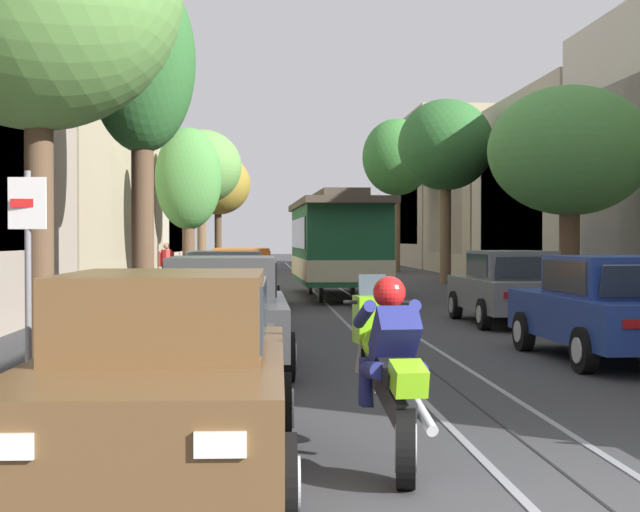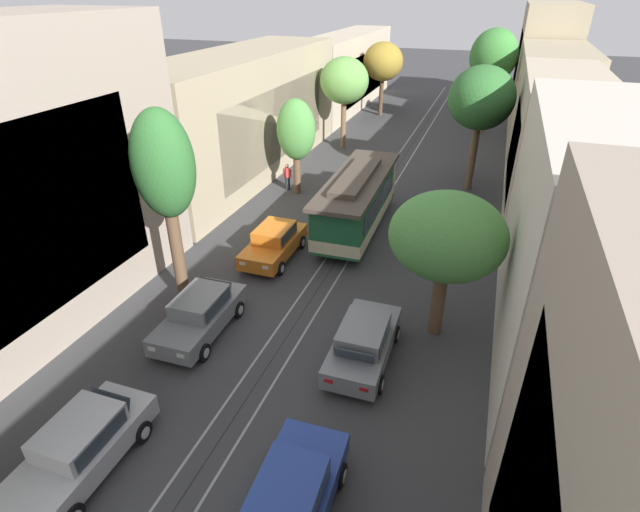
% 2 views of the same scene
% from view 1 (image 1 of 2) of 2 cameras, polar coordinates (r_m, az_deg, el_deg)
% --- Properties ---
extents(ground_plane, '(165.00, 165.00, 0.00)m').
position_cam_1_polar(ground_plane, '(32.49, 0.68, -2.21)').
color(ground_plane, '#38383A').
extents(trolley_track_rails, '(1.14, 74.00, 0.01)m').
position_cam_1_polar(trolley_track_rails, '(37.07, 0.16, -1.80)').
color(trolley_track_rails, gray).
rests_on(trolley_track_rails, ground).
extents(building_facade_left, '(5.55, 65.70, 10.67)m').
position_cam_1_polar(building_facade_left, '(33.27, -16.43, 5.47)').
color(building_facade_left, gray).
rests_on(building_facade_left, ground).
extents(building_facade_right, '(5.20, 65.70, 9.95)m').
position_cam_1_polar(building_facade_right, '(39.31, 14.35, 4.52)').
color(building_facade_right, gray).
rests_on(building_facade_right, ground).
extents(parked_car_brown_near_left, '(2.06, 4.39, 1.58)m').
position_cam_1_polar(parked_car_brown_near_left, '(7.42, -9.22, -7.04)').
color(parked_car_brown_near_left, brown).
rests_on(parked_car_brown_near_left, ground).
extents(parked_car_silver_second_left, '(2.01, 4.37, 1.58)m').
position_cam_1_polar(parked_car_silver_second_left, '(13.77, -5.81, -3.30)').
color(parked_car_silver_second_left, '#B7B7BC').
rests_on(parked_car_silver_second_left, ground).
extents(parked_car_grey_mid_left, '(2.07, 4.39, 1.58)m').
position_cam_1_polar(parked_car_grey_mid_left, '(19.99, -5.69, -1.95)').
color(parked_car_grey_mid_left, slate).
rests_on(parked_car_grey_mid_left, ground).
extents(parked_car_orange_fourth_left, '(2.03, 4.37, 1.58)m').
position_cam_1_polar(parked_car_orange_fourth_left, '(26.10, -4.65, -1.25)').
color(parked_car_orange_fourth_left, orange).
rests_on(parked_car_orange_fourth_left, ground).
extents(parked_car_blue_second_right, '(2.11, 4.41, 1.58)m').
position_cam_1_polar(parked_car_blue_second_right, '(15.12, 16.73, -2.95)').
color(parked_car_blue_second_right, '#233D93').
rests_on(parked_car_blue_second_right, ground).
extents(parked_car_grey_mid_right, '(2.04, 4.38, 1.58)m').
position_cam_1_polar(parked_car_grey_mid_right, '(21.11, 11.15, -1.81)').
color(parked_car_grey_mid_right, slate).
rests_on(parked_car_grey_mid_right, ground).
extents(street_tree_kerb_left_second, '(2.37, 2.07, 7.81)m').
position_cam_1_polar(street_tree_kerb_left_second, '(22.11, -10.47, 10.78)').
color(street_tree_kerb_left_second, brown).
rests_on(street_tree_kerb_left_second, ground).
extents(street_tree_kerb_left_mid, '(2.34, 1.91, 5.75)m').
position_cam_1_polar(street_tree_kerb_left_mid, '(34.26, -7.79, 4.43)').
color(street_tree_kerb_left_mid, brown).
rests_on(street_tree_kerb_left_mid, ground).
extents(street_tree_kerb_left_fourth, '(3.66, 3.42, 6.82)m').
position_cam_1_polar(street_tree_kerb_left_fourth, '(44.47, -7.02, 5.20)').
color(street_tree_kerb_left_fourth, brown).
rests_on(street_tree_kerb_left_fourth, ground).
extents(street_tree_kerb_left_far, '(3.77, 3.73, 6.76)m').
position_cam_1_polar(street_tree_kerb_left_far, '(56.34, -6.06, 4.21)').
color(street_tree_kerb_left_far, '#4C3826').
rests_on(street_tree_kerb_left_far, ground).
extents(street_tree_kerb_right_second, '(4.00, 3.26, 5.55)m').
position_cam_1_polar(street_tree_kerb_right_second, '(24.17, 14.57, 5.96)').
color(street_tree_kerb_right_second, brown).
rests_on(street_tree_kerb_right_second, ground).
extents(street_tree_kerb_right_mid, '(3.83, 4.20, 7.45)m').
position_cam_1_polar(street_tree_kerb_right_mid, '(39.33, 7.45, 6.47)').
color(street_tree_kerb_right_mid, brown).
rests_on(street_tree_kerb_right_mid, ground).
extents(street_tree_kerb_right_fourth, '(3.81, 3.57, 8.42)m').
position_cam_1_polar(street_tree_kerb_right_fourth, '(53.30, 4.58, 5.81)').
color(street_tree_kerb_right_fourth, brown).
rests_on(street_tree_kerb_right_fourth, ground).
extents(cable_car_trolley, '(2.76, 9.17, 3.28)m').
position_cam_1_polar(cable_car_trolley, '(29.95, 1.02, 0.70)').
color(cable_car_trolley, '#1E5B38').
rests_on(cable_car_trolley, ground).
extents(motorcycle_with_rider, '(0.59, 1.95, 1.54)m').
position_cam_1_polar(motorcycle_with_rider, '(7.72, 4.07, -6.62)').
color(motorcycle_with_rider, black).
rests_on(motorcycle_with_rider, ground).
extents(pedestrian_on_left_pavement, '(0.55, 0.42, 1.68)m').
position_cam_1_polar(pedestrian_on_left_pavement, '(34.60, -9.07, -0.45)').
color(pedestrian_on_left_pavement, black).
rests_on(pedestrian_on_left_pavement, ground).
extents(street_sign_post, '(0.36, 0.09, 2.47)m').
position_cam_1_polar(street_sign_post, '(9.31, -16.89, -0.83)').
color(street_sign_post, slate).
rests_on(street_sign_post, ground).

